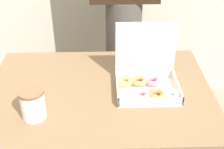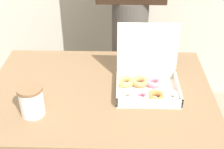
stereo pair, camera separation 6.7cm
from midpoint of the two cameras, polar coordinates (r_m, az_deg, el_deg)
The scene contains 3 objects.
table at distance 1.69m, azimuth -0.82°, elevation -13.16°, with size 1.04×0.74×0.75m.
donut_box at distance 1.43m, azimuth 7.57°, elevation -1.51°, with size 0.30×0.25×0.29m.
coffee_cup at distance 1.30m, azimuth -13.07°, elevation -4.73°, with size 0.10×0.10×0.13m.
Camera 2 is at (0.09, -1.18, 1.58)m, focal length 50.00 mm.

